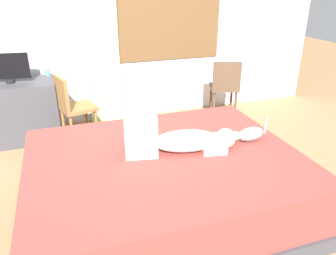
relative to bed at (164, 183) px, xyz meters
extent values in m
plane|color=olive|center=(-0.06, -0.05, -0.26)|extent=(16.00, 16.00, 0.00)
cube|color=silver|center=(-0.06, 2.30, 1.19)|extent=(6.40, 0.12, 2.90)
cube|color=brown|center=(0.82, 2.23, 1.07)|extent=(1.47, 0.02, 1.06)
cube|color=white|center=(0.82, 2.23, 1.07)|extent=(1.39, 0.02, 0.98)
cube|color=#38383D|center=(0.00, 0.00, -0.19)|extent=(2.26, 1.81, 0.14)
cube|color=brown|center=(0.00, 0.00, 0.07)|extent=(2.20, 1.76, 0.39)
ellipsoid|color=silver|center=(0.20, 0.03, 0.35)|extent=(0.60, 0.36, 0.17)
sphere|color=beige|center=(0.54, -0.03, 0.35)|extent=(0.17, 0.17, 0.17)
cube|color=beige|center=(-0.17, 0.10, 0.44)|extent=(0.30, 0.28, 0.34)
cube|color=beige|center=(0.42, -0.01, 0.31)|extent=(0.25, 0.31, 0.08)
ellipsoid|color=gray|center=(0.81, 0.01, 0.33)|extent=(0.27, 0.13, 0.13)
sphere|color=gray|center=(0.66, 0.00, 0.34)|extent=(0.08, 0.08, 0.08)
cylinder|color=gray|center=(0.96, 0.02, 0.40)|extent=(0.02, 0.02, 0.16)
cube|color=#38383D|center=(-1.25, 1.90, 0.11)|extent=(0.90, 0.56, 0.74)
cylinder|color=black|center=(-1.29, 1.90, 0.50)|extent=(0.10, 0.10, 0.05)
cube|color=black|center=(-1.29, 1.90, 0.68)|extent=(0.48, 0.09, 0.30)
cylinder|color=teal|center=(-0.87, 2.10, 0.52)|extent=(0.06, 0.06, 0.08)
cylinder|color=brown|center=(-0.47, 1.75, -0.04)|extent=(0.04, 0.04, 0.44)
cylinder|color=brown|center=(-0.39, 1.46, -0.04)|extent=(0.04, 0.04, 0.44)
cylinder|color=brown|center=(-0.76, 1.67, -0.04)|extent=(0.04, 0.04, 0.44)
cylinder|color=brown|center=(-0.68, 1.38, -0.04)|extent=(0.04, 0.04, 0.44)
cube|color=brown|center=(-0.58, 1.57, 0.20)|extent=(0.47, 0.47, 0.04)
cube|color=brown|center=(-0.74, 1.52, 0.41)|extent=(0.15, 0.38, 0.38)
cylinder|color=#4C3828|center=(1.36, 1.94, -0.04)|extent=(0.04, 0.04, 0.44)
cylinder|color=#4C3828|center=(1.65, 1.84, -0.04)|extent=(0.04, 0.04, 0.44)
cylinder|color=#4C3828|center=(1.27, 1.65, -0.04)|extent=(0.04, 0.04, 0.44)
cylinder|color=#4C3828|center=(1.56, 1.55, -0.04)|extent=(0.04, 0.04, 0.44)
cube|color=#4C3828|center=(1.46, 1.75, 0.20)|extent=(0.48, 0.48, 0.04)
cube|color=#4C3828|center=(1.41, 1.58, 0.41)|extent=(0.37, 0.15, 0.38)
cube|color=#ADCC75|center=(-0.16, 2.18, 1.06)|extent=(0.44, 0.06, 2.65)
camera|label=1|loc=(-0.72, -2.25, 1.58)|focal=35.03mm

